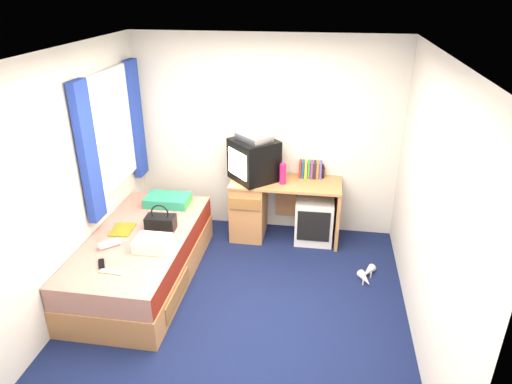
% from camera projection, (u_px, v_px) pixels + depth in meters
% --- Properties ---
extents(ground, '(3.40, 3.40, 0.00)m').
position_uv_depth(ground, '(240.00, 307.00, 4.47)').
color(ground, '#0C1438').
rests_on(ground, ground).
extents(room_shell, '(3.40, 3.40, 3.40)m').
position_uv_depth(room_shell, '(238.00, 170.00, 3.86)').
color(room_shell, white).
rests_on(room_shell, ground).
extents(bed, '(1.01, 2.00, 0.54)m').
position_uv_depth(bed, '(143.00, 258.00, 4.78)').
color(bed, tan).
rests_on(bed, ground).
extents(pillow, '(0.50, 0.32, 0.11)m').
position_uv_depth(pillow, '(168.00, 200.00, 5.28)').
color(pillow, '#167192').
rests_on(pillow, bed).
extents(desk, '(1.30, 0.55, 0.75)m').
position_uv_depth(desk, '(263.00, 205.00, 5.58)').
color(desk, tan).
rests_on(desk, ground).
extents(storage_cube, '(0.45, 0.45, 0.56)m').
position_uv_depth(storage_cube, '(314.00, 219.00, 5.53)').
color(storage_cube, silver).
rests_on(storage_cube, ground).
extents(crt_tv, '(0.67, 0.67, 0.49)m').
position_uv_depth(crt_tv, '(254.00, 160.00, 5.35)').
color(crt_tv, black).
rests_on(crt_tv, desk).
extents(vcr, '(0.47, 0.46, 0.07)m').
position_uv_depth(vcr, '(254.00, 137.00, 5.24)').
color(vcr, silver).
rests_on(vcr, crt_tv).
extents(book_row, '(0.27, 0.13, 0.20)m').
position_uv_depth(book_row, '(310.00, 169.00, 5.47)').
color(book_row, maroon).
rests_on(book_row, desk).
extents(picture_frame, '(0.04, 0.12, 0.14)m').
position_uv_depth(picture_frame, '(323.00, 171.00, 5.49)').
color(picture_frame, black).
rests_on(picture_frame, desk).
extents(pink_water_bottle, '(0.09, 0.09, 0.24)m').
position_uv_depth(pink_water_bottle, '(283.00, 174.00, 5.28)').
color(pink_water_bottle, '#C31B5B').
rests_on(pink_water_bottle, desk).
extents(aerosol_can, '(0.06, 0.06, 0.20)m').
position_uv_depth(aerosol_can, '(276.00, 170.00, 5.44)').
color(aerosol_can, silver).
rests_on(aerosol_can, desk).
extents(handbag, '(0.31, 0.19, 0.29)m').
position_uv_depth(handbag, '(161.00, 222.00, 4.74)').
color(handbag, black).
rests_on(handbag, bed).
extents(towel, '(0.33, 0.28, 0.11)m').
position_uv_depth(towel, '(153.00, 243.00, 4.42)').
color(towel, silver).
rests_on(towel, bed).
extents(magazine, '(0.23, 0.30, 0.01)m').
position_uv_depth(magazine, '(122.00, 230.00, 4.76)').
color(magazine, yellow).
rests_on(magazine, bed).
extents(water_bottle, '(0.19, 0.19, 0.07)m').
position_uv_depth(water_bottle, '(109.00, 244.00, 4.44)').
color(water_bottle, white).
rests_on(water_bottle, bed).
extents(colour_swatch_fan, '(0.22, 0.07, 0.01)m').
position_uv_depth(colour_swatch_fan, '(111.00, 272.00, 4.07)').
color(colour_swatch_fan, yellow).
rests_on(colour_swatch_fan, bed).
extents(remote_control, '(0.12, 0.16, 0.02)m').
position_uv_depth(remote_control, '(102.00, 264.00, 4.17)').
color(remote_control, black).
rests_on(remote_control, bed).
extents(window_assembly, '(0.11, 1.42, 1.40)m').
position_uv_depth(window_assembly, '(113.00, 133.00, 4.90)').
color(window_assembly, silver).
rests_on(window_assembly, room_shell).
extents(white_heels, '(0.21, 0.37, 0.09)m').
position_uv_depth(white_heels, '(366.00, 275.00, 4.88)').
color(white_heels, silver).
rests_on(white_heels, ground).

